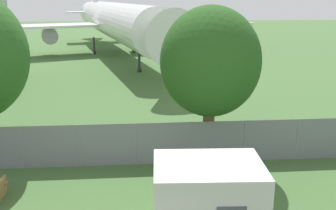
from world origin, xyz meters
name	(u,v)px	position (x,y,z in m)	size (l,w,h in m)	color
perimeter_fence	(136,144)	(0.00, 10.29, 1.00)	(56.07, 0.07, 2.01)	gray
airplane	(115,21)	(-2.47, 46.11, 4.45)	(39.17, 48.34, 13.51)	white
portable_cabin	(208,204)	(2.21, 4.14, 1.34)	(3.43, 2.61, 2.69)	silver
tree_left_of_cabin	(210,62)	(3.42, 10.60, 4.70)	(4.53, 4.53, 7.21)	brown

